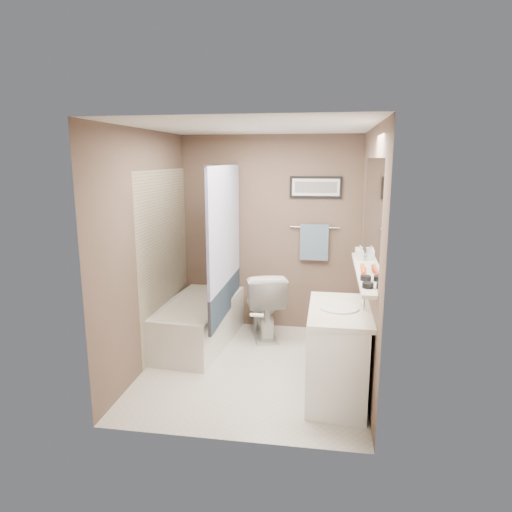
% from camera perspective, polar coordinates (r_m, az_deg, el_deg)
% --- Properties ---
extents(ground, '(2.50, 2.50, 0.00)m').
position_cam_1_polar(ground, '(4.84, -0.29, -13.81)').
color(ground, silver).
rests_on(ground, ground).
extents(ceiling, '(2.20, 2.50, 0.04)m').
position_cam_1_polar(ceiling, '(4.36, -0.32, 15.58)').
color(ceiling, white).
rests_on(ceiling, wall_back).
extents(wall_back, '(2.20, 0.04, 2.40)m').
position_cam_1_polar(wall_back, '(5.65, 1.73, 2.76)').
color(wall_back, brown).
rests_on(wall_back, ground).
extents(wall_front, '(2.20, 0.04, 2.40)m').
position_cam_1_polar(wall_front, '(3.28, -3.81, -4.12)').
color(wall_front, brown).
rests_on(wall_front, ground).
extents(wall_left, '(0.04, 2.50, 2.40)m').
position_cam_1_polar(wall_left, '(4.74, -13.29, 0.65)').
color(wall_left, brown).
rests_on(wall_left, ground).
extents(wall_right, '(0.04, 2.50, 2.40)m').
position_cam_1_polar(wall_right, '(4.41, 13.69, -0.23)').
color(wall_right, brown).
rests_on(wall_right, ground).
extents(tile_surround, '(0.02, 1.55, 2.00)m').
position_cam_1_polar(tile_surround, '(5.24, -11.25, -0.42)').
color(tile_surround, tan).
rests_on(tile_surround, wall_left).
extents(curtain_rod, '(0.02, 1.55, 0.02)m').
position_cam_1_polar(curtain_rod, '(4.92, -4.04, 11.31)').
color(curtain_rod, silver).
rests_on(curtain_rod, wall_left).
extents(curtain_upper, '(0.03, 1.45, 1.28)m').
position_cam_1_polar(curtain_upper, '(4.97, -3.93, 3.80)').
color(curtain_upper, white).
rests_on(curtain_upper, curtain_rod).
extents(curtain_lower, '(0.03, 1.45, 0.36)m').
position_cam_1_polar(curtain_lower, '(5.16, -3.80, -5.25)').
color(curtain_lower, '#243444').
rests_on(curtain_lower, curtain_rod).
extents(mirror, '(0.02, 1.60, 1.00)m').
position_cam_1_polar(mirror, '(4.19, 14.26, 4.95)').
color(mirror, silver).
rests_on(mirror, wall_right).
extents(shelf, '(0.12, 1.60, 0.03)m').
position_cam_1_polar(shelf, '(4.28, 13.17, -1.94)').
color(shelf, silver).
rests_on(shelf, wall_right).
extents(towel_bar, '(0.60, 0.02, 0.02)m').
position_cam_1_polar(towel_bar, '(5.57, 7.34, 3.58)').
color(towel_bar, silver).
rests_on(towel_bar, wall_back).
extents(towel, '(0.34, 0.05, 0.44)m').
position_cam_1_polar(towel, '(5.58, 7.29, 1.72)').
color(towel, '#7C9CB4').
rests_on(towel, towel_bar).
extents(art_frame, '(0.62, 0.02, 0.26)m').
position_cam_1_polar(art_frame, '(5.54, 7.48, 8.52)').
color(art_frame, black).
rests_on(art_frame, wall_back).
extents(art_mat, '(0.56, 0.00, 0.20)m').
position_cam_1_polar(art_mat, '(5.53, 7.48, 8.51)').
color(art_mat, white).
rests_on(art_mat, art_frame).
extents(art_image, '(0.50, 0.00, 0.13)m').
position_cam_1_polar(art_image, '(5.52, 7.48, 8.51)').
color(art_image, '#595959').
rests_on(art_image, art_mat).
extents(door, '(0.80, 0.02, 2.00)m').
position_cam_1_polar(door, '(3.25, 5.77, -7.98)').
color(door, silver).
rests_on(door, wall_front).
extents(door_handle, '(0.10, 0.02, 0.02)m').
position_cam_1_polar(door_handle, '(3.34, 0.11, -7.41)').
color(door_handle, silver).
rests_on(door_handle, door).
extents(bathtub, '(0.83, 1.56, 0.50)m').
position_cam_1_polar(bathtub, '(5.40, -7.27, -8.21)').
color(bathtub, white).
rests_on(bathtub, ground).
extents(tub_rim, '(0.56, 1.36, 0.02)m').
position_cam_1_polar(tub_rim, '(5.32, -7.34, -5.69)').
color(tub_rim, white).
rests_on(tub_rim, bathtub).
extents(toilet, '(0.66, 0.89, 0.81)m').
position_cam_1_polar(toilet, '(5.53, 0.93, -5.94)').
color(toilet, silver).
rests_on(toilet, ground).
extents(vanity, '(0.56, 0.93, 0.80)m').
position_cam_1_polar(vanity, '(4.21, 10.42, -12.15)').
color(vanity, white).
rests_on(vanity, ground).
extents(countertop, '(0.54, 0.96, 0.04)m').
position_cam_1_polar(countertop, '(4.06, 10.50, -6.73)').
color(countertop, silver).
rests_on(countertop, vanity).
extents(sink_basin, '(0.34, 0.34, 0.01)m').
position_cam_1_polar(sink_basin, '(4.05, 10.38, -6.35)').
color(sink_basin, silver).
rests_on(sink_basin, countertop).
extents(faucet_spout, '(0.02, 0.02, 0.10)m').
position_cam_1_polar(faucet_spout, '(4.04, 13.25, -5.86)').
color(faucet_spout, white).
rests_on(faucet_spout, countertop).
extents(faucet_knob, '(0.05, 0.05, 0.05)m').
position_cam_1_polar(faucet_knob, '(4.15, 13.14, -5.70)').
color(faucet_knob, silver).
rests_on(faucet_knob, countertop).
extents(candle_bowl_near, '(0.09, 0.09, 0.04)m').
position_cam_1_polar(candle_bowl_near, '(3.71, 13.80, -3.58)').
color(candle_bowl_near, black).
rests_on(candle_bowl_near, shelf).
extents(candle_bowl_far, '(0.09, 0.09, 0.04)m').
position_cam_1_polar(candle_bowl_far, '(3.92, 13.55, -2.70)').
color(candle_bowl_far, black).
rests_on(candle_bowl_far, shelf).
extents(hair_brush_front, '(0.06, 0.22, 0.04)m').
position_cam_1_polar(hair_brush_front, '(4.14, 13.32, -1.89)').
color(hair_brush_front, '#CE421D').
rests_on(hair_brush_front, shelf).
extents(hair_brush_back, '(0.05, 0.22, 0.04)m').
position_cam_1_polar(hair_brush_back, '(4.27, 13.20, -1.46)').
color(hair_brush_back, '#C1501B').
rests_on(hair_brush_back, shelf).
extents(pink_comb, '(0.05, 0.16, 0.01)m').
position_cam_1_polar(pink_comb, '(4.41, 13.06, -1.27)').
color(pink_comb, pink).
rests_on(pink_comb, shelf).
extents(glass_jar, '(0.08, 0.08, 0.10)m').
position_cam_1_polar(glass_jar, '(4.84, 12.74, 0.48)').
color(glass_jar, white).
rests_on(glass_jar, shelf).
extents(soap_bottle, '(0.07, 0.08, 0.15)m').
position_cam_1_polar(soap_bottle, '(4.69, 12.87, 0.38)').
color(soap_bottle, '#999999').
rests_on(soap_bottle, shelf).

